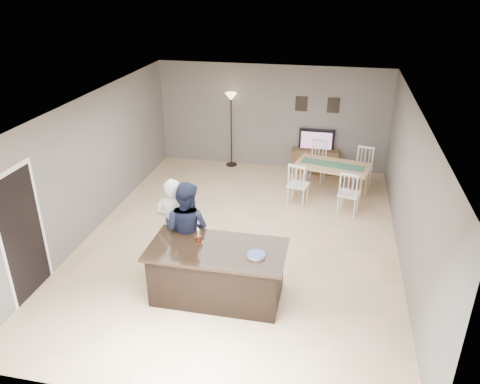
% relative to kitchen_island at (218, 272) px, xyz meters
% --- Properties ---
extents(floor, '(8.00, 8.00, 0.00)m').
position_rel_kitchen_island_xyz_m(floor, '(0.00, 1.80, -0.45)').
color(floor, tan).
rests_on(floor, ground).
extents(room_shell, '(8.00, 8.00, 8.00)m').
position_rel_kitchen_island_xyz_m(room_shell, '(0.00, 1.80, 1.22)').
color(room_shell, slate).
rests_on(room_shell, floor).
extents(kitchen_island, '(2.15, 1.10, 0.90)m').
position_rel_kitchen_island_xyz_m(kitchen_island, '(0.00, 0.00, 0.00)').
color(kitchen_island, black).
rests_on(kitchen_island, floor).
extents(tv_console, '(1.20, 0.40, 0.60)m').
position_rel_kitchen_island_xyz_m(tv_console, '(1.20, 5.57, -0.15)').
color(tv_console, brown).
rests_on(tv_console, floor).
extents(television, '(0.91, 0.12, 0.53)m').
position_rel_kitchen_island_xyz_m(television, '(1.20, 5.64, 0.41)').
color(television, black).
rests_on(television, tv_console).
extents(tv_screen_glow, '(0.78, 0.00, 0.78)m').
position_rel_kitchen_island_xyz_m(tv_screen_glow, '(1.20, 5.56, 0.42)').
color(tv_screen_glow, '#DD5218').
rests_on(tv_screen_glow, tv_console).
extents(picture_frames, '(1.10, 0.02, 0.38)m').
position_rel_kitchen_island_xyz_m(picture_frames, '(1.15, 5.78, 1.30)').
color(picture_frames, black).
rests_on(picture_frames, room_shell).
extents(doorway, '(0.00, 2.10, 2.65)m').
position_rel_kitchen_island_xyz_m(doorway, '(-2.99, -0.50, 0.80)').
color(doorway, black).
rests_on(doorway, floor).
extents(woman, '(0.70, 0.55, 1.69)m').
position_rel_kitchen_island_xyz_m(woman, '(-0.95, 0.70, 0.39)').
color(woman, '#B9B8BD').
rests_on(woman, floor).
extents(man, '(0.95, 0.81, 1.71)m').
position_rel_kitchen_island_xyz_m(man, '(-0.67, 0.55, 0.40)').
color(man, '#181D35').
rests_on(man, floor).
extents(birthday_cake, '(0.16, 0.16, 0.24)m').
position_rel_kitchen_island_xyz_m(birthday_cake, '(-0.33, 0.12, 0.50)').
color(birthday_cake, gold).
rests_on(birthday_cake, kitchen_island).
extents(plate_stack, '(0.27, 0.27, 0.04)m').
position_rel_kitchen_island_xyz_m(plate_stack, '(0.64, -0.09, 0.47)').
color(plate_stack, white).
rests_on(plate_stack, kitchen_island).
extents(dining_table, '(1.95, 2.16, 1.01)m').
position_rel_kitchen_island_xyz_m(dining_table, '(1.66, 4.20, 0.19)').
color(dining_table, tan).
rests_on(dining_table, floor).
extents(floor_lamp, '(0.30, 0.30, 1.98)m').
position_rel_kitchen_island_xyz_m(floor_lamp, '(-1.04, 5.59, 1.08)').
color(floor_lamp, black).
rests_on(floor_lamp, floor).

